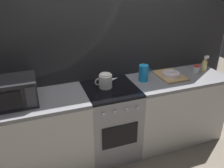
{
  "coord_description": "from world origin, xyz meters",
  "views": [
    {
      "loc": [
        -0.81,
        -2.27,
        2.12
      ],
      "look_at": [
        0.01,
        0.0,
        0.95
      ],
      "focal_mm": 38.18,
      "sensor_mm": 36.0,
      "label": 1
    }
  ],
  "objects": [
    {
      "name": "microwave",
      "position": [
        -1.02,
        -0.01,
        1.04
      ],
      "size": [
        0.46,
        0.35,
        0.27
      ],
      "color": "black",
      "rests_on": "counter_left"
    },
    {
      "name": "dish_pile",
      "position": [
        0.81,
        0.05,
        0.92
      ],
      "size": [
        0.3,
        0.4,
        0.07
      ],
      "color": "tan",
      "rests_on": "counter_right"
    },
    {
      "name": "counter_right",
      "position": [
        0.9,
        0.0,
        0.45
      ],
      "size": [
        1.2,
        0.6,
        0.9
      ],
      "color": "silver",
      "rests_on": "ground_plane"
    },
    {
      "name": "spray_bottle",
      "position": [
        1.34,
        0.07,
        0.98
      ],
      "size": [
        0.08,
        0.06,
        0.2
      ],
      "color": "#E5CC72",
      "rests_on": "counter_right"
    },
    {
      "name": "back_wall",
      "position": [
        0.0,
        0.32,
        1.2
      ],
      "size": [
        3.6,
        0.05,
        2.4
      ],
      "color": "gray",
      "rests_on": "ground_plane"
    },
    {
      "name": "pitcher",
      "position": [
        0.44,
        0.06,
        1.0
      ],
      "size": [
        0.16,
        0.11,
        0.2
      ],
      "color": "#198CD8",
      "rests_on": "counter_right"
    },
    {
      "name": "kettle",
      "position": [
        -0.05,
        0.04,
        0.98
      ],
      "size": [
        0.28,
        0.15,
        0.17
      ],
      "color": "white",
      "rests_on": "stove_unit"
    },
    {
      "name": "ground_plane",
      "position": [
        0.0,
        0.0,
        0.0
      ],
      "size": [
        8.0,
        8.0,
        0.0
      ],
      "primitive_type": "plane",
      "color": "#6B6054"
    },
    {
      "name": "spice_jar",
      "position": [
        1.19,
        0.04,
        0.95
      ],
      "size": [
        0.08,
        0.08,
        0.1
      ],
      "color": "silver",
      "rests_on": "counter_right"
    },
    {
      "name": "stove_unit",
      "position": [
        -0.0,
        -0.0,
        0.45
      ],
      "size": [
        0.6,
        0.63,
        0.9
      ],
      "color": "#9E9EA3",
      "rests_on": "ground_plane"
    },
    {
      "name": "counter_left",
      "position": [
        -0.9,
        0.0,
        0.45
      ],
      "size": [
        1.2,
        0.6,
        0.9
      ],
      "color": "silver",
      "rests_on": "ground_plane"
    }
  ]
}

